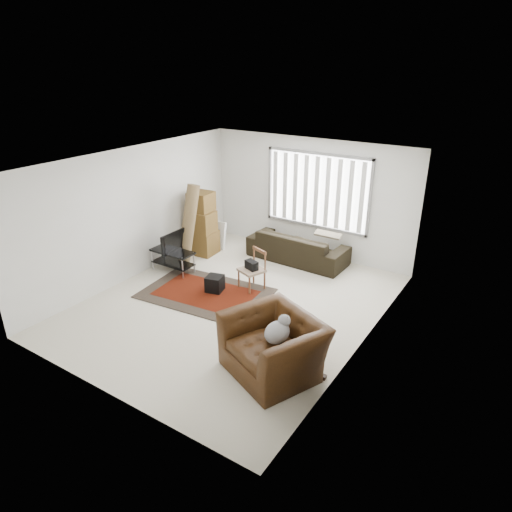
{
  "coord_description": "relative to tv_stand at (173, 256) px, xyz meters",
  "views": [
    {
      "loc": [
        4.46,
        -6.11,
        4.29
      ],
      "look_at": [
        0.42,
        0.11,
        1.05
      ],
      "focal_mm": 32.0,
      "sensor_mm": 36.0,
      "label": 1
    }
  ],
  "objects": [
    {
      "name": "room",
      "position": [
        1.98,
        0.05,
        1.41
      ],
      "size": [
        6.0,
        6.02,
        2.71
      ],
      "color": "beige",
      "rests_on": "ground"
    },
    {
      "name": "persian_rug",
      "position": [
        1.24,
        -0.44,
        -0.34
      ],
      "size": [
        2.56,
        1.84,
        0.02
      ],
      "color": "black",
      "rests_on": "ground"
    },
    {
      "name": "tv_stand",
      "position": [
        0.0,
        0.0,
        0.0
      ],
      "size": [
        0.96,
        0.43,
        0.48
      ],
      "color": "black",
      "rests_on": "ground"
    },
    {
      "name": "tv",
      "position": [
        -0.0,
        0.0,
        0.36
      ],
      "size": [
        0.1,
        0.78,
        0.45
      ],
      "primitive_type": "imported",
      "rotation": [
        0.0,
        0.0,
        1.57
      ],
      "color": "black",
      "rests_on": "tv_stand"
    },
    {
      "name": "subwoofer",
      "position": [
        1.34,
        -0.26,
        -0.17
      ],
      "size": [
        0.38,
        0.38,
        0.31
      ],
      "primitive_type": "cube",
      "rotation": [
        0.0,
        0.0,
        0.25
      ],
      "color": "black",
      "rests_on": "persian_rug"
    },
    {
      "name": "moving_boxes",
      "position": [
        -0.09,
        1.15,
        0.34
      ],
      "size": [
        0.64,
        0.59,
        1.48
      ],
      "color": "brown",
      "rests_on": "ground"
    },
    {
      "name": "white_flatpack",
      "position": [
        -0.05,
        1.59,
        -0.01
      ],
      "size": [
        0.53,
        0.21,
        0.67
      ],
      "primitive_type": "cube",
      "rotation": [
        -0.18,
        0.0,
        0.03
      ],
      "color": "silver",
      "rests_on": "ground"
    },
    {
      "name": "rolled_rug",
      "position": [
        0.09,
        0.46,
        0.57
      ],
      "size": [
        0.41,
        0.73,
        1.83
      ],
      "primitive_type": "cylinder",
      "rotation": [
        -0.23,
        0.0,
        -0.21
      ],
      "color": "brown",
      "rests_on": "ground"
    },
    {
      "name": "sofa",
      "position": [
        1.98,
        1.99,
        0.09
      ],
      "size": [
        2.3,
        1.04,
        0.88
      ],
      "primitive_type": "imported",
      "rotation": [
        0.0,
        0.0,
        3.12
      ],
      "color": "black",
      "rests_on": "ground"
    },
    {
      "name": "side_chair",
      "position": [
        1.89,
        0.26,
        0.11
      ],
      "size": [
        0.56,
        0.56,
        0.82
      ],
      "rotation": [
        0.0,
        0.0,
        -0.36
      ],
      "color": "#856D57",
      "rests_on": "ground"
    },
    {
      "name": "armchair",
      "position": [
        3.6,
        -1.78,
        0.15
      ],
      "size": [
        1.7,
        1.61,
        1.0
      ],
      "rotation": [
        0.0,
        0.0,
        -0.41
      ],
      "color": "#3B1F0C",
      "rests_on": "ground"
    }
  ]
}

